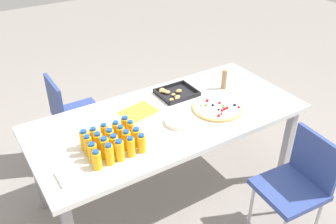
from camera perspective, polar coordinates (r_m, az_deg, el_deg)
ground_plane at (r=3.20m, az=0.05°, el=-11.94°), size 12.00×12.00×0.00m
party_table at (r=2.77m, az=0.05°, el=-1.73°), size 2.03×0.93×0.75m
chair_near_right at (r=2.70m, az=19.41°, el=-9.97°), size 0.43×0.43×0.83m
chair_far_left at (r=3.36m, az=-14.76°, el=0.04°), size 0.40×0.40×0.83m
juice_bottle_0 at (r=2.27m, az=-10.92°, el=-7.29°), size 0.06×0.06×0.13m
juice_bottle_1 at (r=2.29m, az=-9.02°, el=-6.49°), size 0.06×0.06×0.15m
juice_bottle_2 at (r=2.31m, az=-7.49°, el=-5.92°), size 0.06×0.06×0.15m
juice_bottle_3 at (r=2.33m, az=-5.74°, el=-5.40°), size 0.05×0.05×0.14m
juice_bottle_4 at (r=2.36m, az=-4.06°, el=-4.85°), size 0.06×0.06×0.13m
juice_bottle_5 at (r=2.33m, az=-11.52°, el=-6.13°), size 0.06×0.06×0.13m
juice_bottle_6 at (r=2.34m, az=-9.71°, el=-5.49°), size 0.06×0.06×0.15m
juice_bottle_7 at (r=2.37m, az=-8.29°, el=-4.98°), size 0.06×0.06×0.14m
juice_bottle_8 at (r=2.39m, az=-6.39°, el=-4.39°), size 0.06×0.06×0.14m
juice_bottle_9 at (r=2.41m, az=-4.87°, el=-3.95°), size 0.06×0.06×0.14m
juice_bottle_10 at (r=2.38m, az=-12.20°, el=-5.11°), size 0.05×0.05×0.15m
juice_bottle_11 at (r=2.40m, az=-10.67°, el=-4.63°), size 0.06×0.06×0.14m
juice_bottle_12 at (r=2.43m, az=-8.92°, el=-4.04°), size 0.06×0.06×0.14m
juice_bottle_13 at (r=2.44m, az=-7.25°, el=-3.59°), size 0.05×0.05×0.14m
juice_bottle_14 at (r=2.47m, az=-5.74°, el=-2.86°), size 0.05×0.05×0.15m
juice_bottle_15 at (r=2.44m, az=-12.72°, el=-4.24°), size 0.06×0.06×0.14m
juice_bottle_16 at (r=2.46m, az=-11.33°, el=-3.80°), size 0.06×0.06×0.14m
juice_bottle_17 at (r=2.47m, az=-9.75°, el=-3.26°), size 0.05×0.05×0.14m
juice_bottle_18 at (r=2.50m, az=-7.97°, el=-2.82°), size 0.06×0.06×0.13m
juice_bottle_19 at (r=2.52m, az=-6.56°, el=-2.19°), size 0.06×0.06×0.14m
fruit_pizza at (r=2.83m, az=7.59°, el=0.65°), size 0.38×0.38×0.05m
snack_tray at (r=3.00m, az=1.08°, el=2.91°), size 0.30×0.25×0.04m
plate_stack at (r=2.65m, az=1.69°, el=-1.45°), size 0.20×0.20×0.03m
napkin_stack at (r=2.28m, az=-14.80°, el=-9.48°), size 0.15×0.15×0.01m
cardboard_tube at (r=3.10m, az=8.66°, el=5.02°), size 0.04×0.04×0.17m
paper_folder at (r=2.79m, az=-4.54°, el=0.04°), size 0.29×0.24×0.01m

